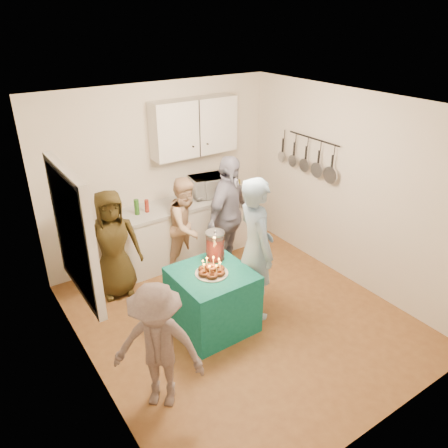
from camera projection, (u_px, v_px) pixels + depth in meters
floor at (240, 316)px, 5.47m from camera, size 4.00×4.00×0.00m
ceiling at (244, 106)px, 4.32m from camera, size 4.00×4.00×0.00m
back_wall at (161, 174)px, 6.38m from camera, size 3.60×3.60×0.00m
left_wall at (83, 272)px, 3.99m from camera, size 4.00×4.00×0.00m
right_wall at (351, 190)px, 5.80m from camera, size 4.00×4.00×0.00m
window_night at (72, 234)px, 4.12m from camera, size 0.04×1.00×1.20m
counter at (185, 231)px, 6.65m from camera, size 2.20×0.58×0.86m
countertop at (184, 203)px, 6.45m from camera, size 2.24×0.62×0.05m
upper_cabinet at (194, 127)px, 6.24m from camera, size 1.30×0.30×0.80m
pot_rack at (311, 156)px, 6.15m from camera, size 0.12×1.00×0.60m
microwave at (209, 186)px, 6.59m from camera, size 0.61×0.47×0.31m
party_table at (212, 300)px, 5.15m from camera, size 0.86×0.86×0.76m
donut_cake at (212, 267)px, 4.92m from camera, size 0.38×0.38×0.18m
punch_jar at (215, 246)px, 5.19m from camera, size 0.22×0.22×0.34m
man_birthday at (256, 249)px, 5.19m from camera, size 0.57×0.74×1.80m
woman_back_left at (113, 244)px, 5.62m from camera, size 0.79×0.58×1.48m
woman_back_center at (187, 225)px, 6.18m from camera, size 0.84×0.75×1.42m
woman_back_right at (228, 217)px, 6.06m from camera, size 1.10×0.86×1.74m
child_near_left at (158, 348)px, 4.00m from camera, size 0.98×0.95×1.34m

